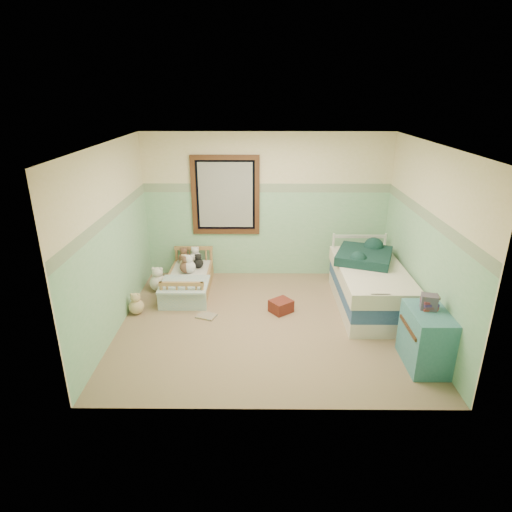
{
  "coord_description": "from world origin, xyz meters",
  "views": [
    {
      "loc": [
        -0.12,
        -5.43,
        3.12
      ],
      "look_at": [
        -0.17,
        0.35,
        0.89
      ],
      "focal_mm": 30.22,
      "sensor_mm": 36.0,
      "label": 1
    }
  ],
  "objects_px": {
    "red_pillow": "(281,306)",
    "floor_book": "(206,316)",
    "plush_floor_cream": "(158,283)",
    "toddler_bed_frame": "(189,286)",
    "dresser": "(426,339)",
    "plush_floor_tan": "(136,307)",
    "twin_bed_frame": "(368,301)"
  },
  "relations": [
    {
      "from": "red_pillow",
      "to": "floor_book",
      "type": "bearing_deg",
      "value": -171.53
    },
    {
      "from": "toddler_bed_frame",
      "to": "plush_floor_tan",
      "type": "relative_size",
      "value": 5.98
    },
    {
      "from": "toddler_bed_frame",
      "to": "dresser",
      "type": "height_order",
      "value": "dresser"
    },
    {
      "from": "plush_floor_tan",
      "to": "red_pillow",
      "type": "xyz_separation_m",
      "value": [
        2.16,
        0.07,
        -0.02
      ]
    },
    {
      "from": "dresser",
      "to": "plush_floor_tan",
      "type": "bearing_deg",
      "value": 161.96
    },
    {
      "from": "plush_floor_tan",
      "to": "red_pillow",
      "type": "distance_m",
      "value": 2.16
    },
    {
      "from": "toddler_bed_frame",
      "to": "dresser",
      "type": "bearing_deg",
      "value": -32.83
    },
    {
      "from": "red_pillow",
      "to": "plush_floor_cream",
      "type": "bearing_deg",
      "value": 160.12
    },
    {
      "from": "twin_bed_frame",
      "to": "floor_book",
      "type": "relative_size",
      "value": 6.75
    },
    {
      "from": "floor_book",
      "to": "plush_floor_cream",
      "type": "bearing_deg",
      "value": 155.39
    },
    {
      "from": "plush_floor_tan",
      "to": "dresser",
      "type": "xyz_separation_m",
      "value": [
        3.82,
        -1.24,
        0.24
      ]
    },
    {
      "from": "twin_bed_frame",
      "to": "red_pillow",
      "type": "height_order",
      "value": "twin_bed_frame"
    },
    {
      "from": "toddler_bed_frame",
      "to": "plush_floor_tan",
      "type": "distance_m",
      "value": 1.03
    },
    {
      "from": "plush_floor_tan",
      "to": "toddler_bed_frame",
      "type": "bearing_deg",
      "value": 50.03
    },
    {
      "from": "plush_floor_tan",
      "to": "dresser",
      "type": "height_order",
      "value": "dresser"
    },
    {
      "from": "toddler_bed_frame",
      "to": "floor_book",
      "type": "distance_m",
      "value": 0.97
    },
    {
      "from": "dresser",
      "to": "red_pillow",
      "type": "xyz_separation_m",
      "value": [
        -1.66,
        1.32,
        -0.26
      ]
    },
    {
      "from": "twin_bed_frame",
      "to": "floor_book",
      "type": "distance_m",
      "value": 2.47
    },
    {
      "from": "toddler_bed_frame",
      "to": "twin_bed_frame",
      "type": "bearing_deg",
      "value": -11.18
    },
    {
      "from": "dresser",
      "to": "red_pillow",
      "type": "bearing_deg",
      "value": 141.62
    },
    {
      "from": "plush_floor_cream",
      "to": "red_pillow",
      "type": "distance_m",
      "value": 2.13
    },
    {
      "from": "toddler_bed_frame",
      "to": "floor_book",
      "type": "height_order",
      "value": "toddler_bed_frame"
    },
    {
      "from": "plush_floor_tan",
      "to": "twin_bed_frame",
      "type": "bearing_deg",
      "value": 3.78
    },
    {
      "from": "plush_floor_tan",
      "to": "dresser",
      "type": "distance_m",
      "value": 4.02
    },
    {
      "from": "plush_floor_cream",
      "to": "floor_book",
      "type": "bearing_deg",
      "value": -44.71
    },
    {
      "from": "dresser",
      "to": "floor_book",
      "type": "bearing_deg",
      "value": 157.42
    },
    {
      "from": "plush_floor_cream",
      "to": "red_pillow",
      "type": "height_order",
      "value": "plush_floor_cream"
    },
    {
      "from": "plush_floor_tan",
      "to": "twin_bed_frame",
      "type": "height_order",
      "value": "plush_floor_tan"
    },
    {
      "from": "red_pillow",
      "to": "floor_book",
      "type": "relative_size",
      "value": 1.1
    },
    {
      "from": "toddler_bed_frame",
      "to": "plush_floor_cream",
      "type": "height_order",
      "value": "plush_floor_cream"
    },
    {
      "from": "red_pillow",
      "to": "dresser",
      "type": "bearing_deg",
      "value": -38.38
    },
    {
      "from": "twin_bed_frame",
      "to": "floor_book",
      "type": "height_order",
      "value": "twin_bed_frame"
    }
  ]
}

